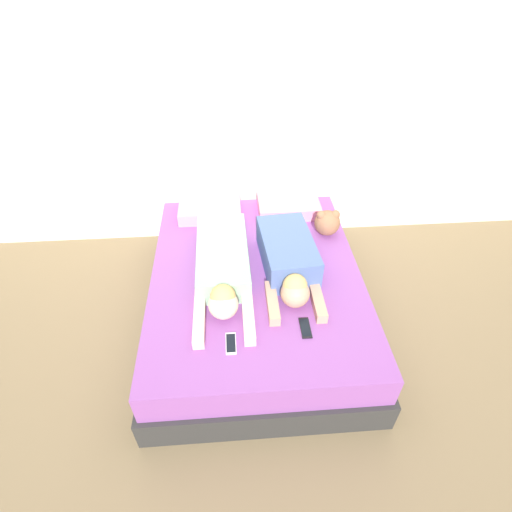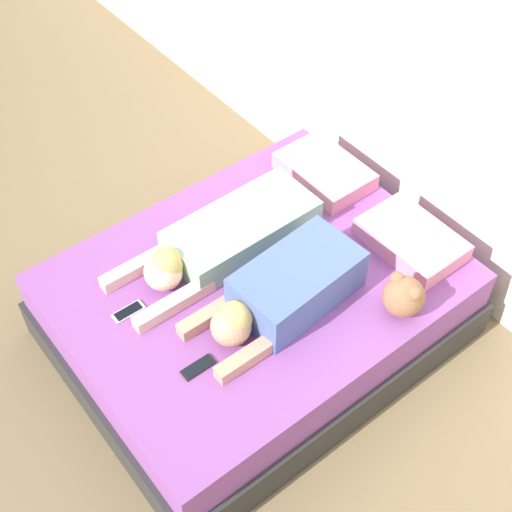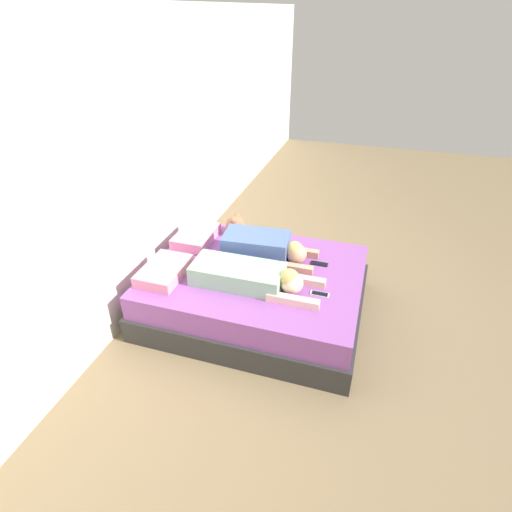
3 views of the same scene
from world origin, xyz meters
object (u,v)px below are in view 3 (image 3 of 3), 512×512
at_px(bed, 256,291).
at_px(person_right, 265,247).
at_px(pillow_head_left, 164,271).
at_px(pillow_head_right, 196,236).
at_px(plush_toy, 235,225).
at_px(person_left, 251,276).
at_px(cell_phone_right, 319,264).
at_px(cell_phone_left, 320,294).

height_order(bed, person_right, person_right).
bearing_deg(pillow_head_left, pillow_head_right, 0.00).
height_order(person_right, plush_toy, person_right).
height_order(pillow_head_left, person_left, person_left).
relative_size(person_right, plush_toy, 4.24).
height_order(pillow_head_right, cell_phone_right, pillow_head_right).
relative_size(pillow_head_right, person_right, 0.57).
bearing_deg(person_left, pillow_head_right, 53.73).
bearing_deg(plush_toy, person_right, -130.17).
xyz_separation_m(cell_phone_right, plush_toy, (0.33, 0.96, 0.10)).
xyz_separation_m(pillow_head_left, person_left, (0.10, -0.78, 0.04)).
bearing_deg(cell_phone_left, person_left, 93.60).
relative_size(bed, pillow_head_right, 3.81).
relative_size(bed, cell_phone_right, 12.45).
distance_m(pillow_head_right, person_right, 0.79).
bearing_deg(bed, pillow_head_left, 114.04).
height_order(bed, pillow_head_right, pillow_head_right).
bearing_deg(pillow_head_right, bed, -114.04).
bearing_deg(person_left, plush_toy, 27.92).
bearing_deg(pillow_head_right, plush_toy, -52.42).
distance_m(pillow_head_right, plush_toy, 0.43).
bearing_deg(bed, plush_toy, 34.90).
bearing_deg(pillow_head_left, cell_phone_left, -84.23).
xyz_separation_m(pillow_head_right, cell_phone_right, (-0.07, -1.30, -0.05)).
xyz_separation_m(bed, cell_phone_right, (0.27, -0.54, 0.25)).
relative_size(pillow_head_right, person_left, 0.45).
bearing_deg(cell_phone_right, pillow_head_left, 114.99).
distance_m(person_left, person_right, 0.47).
height_order(bed, cell_phone_right, cell_phone_right).
height_order(cell_phone_right, plush_toy, plush_toy).
bearing_deg(pillow_head_left, person_right, -53.77).
relative_size(pillow_head_left, cell_phone_left, 3.27).
distance_m(person_right, cell_phone_left, 0.75).
xyz_separation_m(pillow_head_left, cell_phone_right, (0.61, -1.30, -0.05)).
distance_m(person_left, cell_phone_right, 0.73).
xyz_separation_m(person_right, plush_toy, (0.37, 0.44, -0.00)).
height_order(pillow_head_left, plush_toy, plush_toy).
xyz_separation_m(person_left, plush_toy, (0.84, 0.44, 0.02)).
bearing_deg(cell_phone_right, person_left, 134.21).
xyz_separation_m(bed, person_right, (0.23, -0.02, 0.36)).
height_order(pillow_head_left, person_right, person_right).
xyz_separation_m(pillow_head_right, person_left, (-0.57, -0.78, 0.04)).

